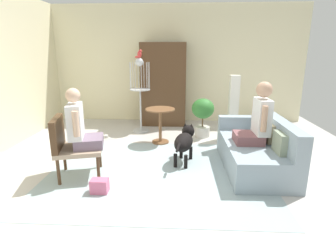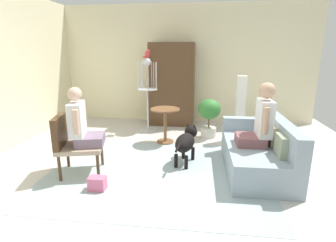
{
  "view_description": "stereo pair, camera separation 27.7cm",
  "coord_description": "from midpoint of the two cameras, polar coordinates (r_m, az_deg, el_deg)",
  "views": [
    {
      "loc": [
        0.24,
        -3.77,
        1.74
      ],
      "look_at": [
        0.05,
        -0.11,
        0.77
      ],
      "focal_mm": 28.44,
      "sensor_mm": 36.0,
      "label": 1
    },
    {
      "loc": [
        0.52,
        -3.74,
        1.74
      ],
      "look_at": [
        0.05,
        -0.11,
        0.77
      ],
      "focal_mm": 28.44,
      "sensor_mm": 36.0,
      "label": 2
    }
  ],
  "objects": [
    {
      "name": "person_on_couch",
      "position": [
        4.04,
        21.07,
        0.06
      ],
      "size": [
        0.49,
        0.56,
        0.91
      ],
      "color": "#804F54"
    },
    {
      "name": "ground_plane",
      "position": [
        4.16,
        1.43,
        -9.89
      ],
      "size": [
        6.95,
        6.95,
        0.0
      ],
      "primitive_type": "plane",
      "color": "beige"
    },
    {
      "name": "handbag",
      "position": [
        3.58,
        -12.74,
        -12.96
      ],
      "size": [
        0.21,
        0.15,
        0.18
      ],
      "primitive_type": "cube",
      "color": "#D8668C",
      "rests_on": "ground"
    },
    {
      "name": "potted_plant",
      "position": [
        5.48,
        10.26,
        1.56
      ],
      "size": [
        0.46,
        0.46,
        0.8
      ],
      "color": "beige",
      "rests_on": "ground"
    },
    {
      "name": "armchair",
      "position": [
        3.98,
        -18.12,
        -4.02
      ],
      "size": [
        0.73,
        0.7,
        0.87
      ],
      "color": "#4C331E",
      "rests_on": "ground"
    },
    {
      "name": "dog",
      "position": [
        4.23,
        5.78,
        -4.34
      ],
      "size": [
        0.39,
        0.86,
        0.57
      ],
      "color": "black",
      "rests_on": "ground"
    },
    {
      "name": "column_lamp",
      "position": [
        5.39,
        16.6,
        2.42
      ],
      "size": [
        0.2,
        0.2,
        1.28
      ],
      "color": "#4C4742",
      "rests_on": "ground"
    },
    {
      "name": "couch",
      "position": [
        4.23,
        20.85,
        -6.25
      ],
      "size": [
        0.89,
        1.64,
        0.77
      ],
      "color": "#8EA0AD",
      "rests_on": "ground"
    },
    {
      "name": "round_end_table",
      "position": [
        5.08,
        0.95,
        0.15
      ],
      "size": [
        0.56,
        0.56,
        0.68
      ],
      "color": "brown",
      "rests_on": "ground"
    },
    {
      "name": "armoire_cabinet",
      "position": [
        6.35,
        2.14,
        7.82
      ],
      "size": [
        1.04,
        0.56,
        1.92
      ],
      "primitive_type": "cube",
      "color": "#4C331E",
      "rests_on": "ground"
    },
    {
      "name": "parrot",
      "position": [
        5.72,
        -3.07,
        14.17
      ],
      "size": [
        0.17,
        0.1,
        0.17
      ],
      "color": "red",
      "rests_on": "bird_cage_stand"
    },
    {
      "name": "area_rug",
      "position": [
        3.99,
        -0.32,
        -10.95
      ],
      "size": [
        3.16,
        2.52,
        0.01
      ],
      "primitive_type": "cube",
      "color": "#9EB2B7",
      "rests_on": "ground"
    },
    {
      "name": "bird_cage_stand",
      "position": [
        5.79,
        -3.06,
        6.19
      ],
      "size": [
        0.43,
        0.43,
        1.59
      ],
      "color": "silver",
      "rests_on": "ground"
    },
    {
      "name": "person_on_armchair",
      "position": [
        3.88,
        -16.18,
        -0.48
      ],
      "size": [
        0.53,
        0.55,
        0.83
      ],
      "color": "slate"
    },
    {
      "name": "back_wall",
      "position": [
        6.71,
        4.16,
        12.0
      ],
      "size": [
        6.39,
        0.12,
        2.81
      ],
      "primitive_type": "cube",
      "color": "beige",
      "rests_on": "ground"
    }
  ]
}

